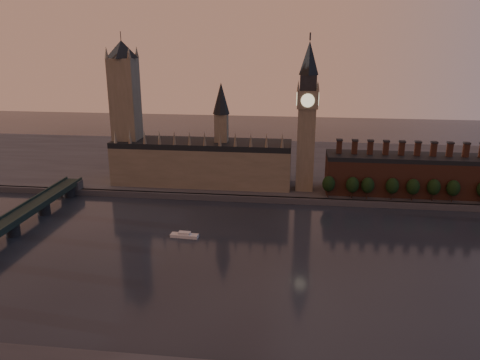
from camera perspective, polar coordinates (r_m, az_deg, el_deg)
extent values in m
plane|color=black|center=(237.28, 5.51, -10.22)|extent=(900.00, 900.00, 0.00)
cube|color=#47484C|center=(319.27, 6.00, -2.49)|extent=(900.00, 4.00, 4.00)
cube|color=#47484C|center=(405.21, 6.27, 1.76)|extent=(900.00, 180.00, 4.00)
cube|color=#7A6B57|center=(345.07, -4.68, 1.84)|extent=(130.00, 30.00, 28.00)
cube|color=black|center=(341.22, -4.75, 4.43)|extent=(130.00, 30.00, 4.00)
cube|color=#7A6B57|center=(336.48, -2.27, 6.04)|extent=(9.00, 9.00, 24.00)
cone|color=black|center=(332.82, -2.32, 9.92)|extent=(12.00, 12.00, 22.00)
cone|color=#7A6B57|center=(343.55, -14.98, 5.19)|extent=(2.60, 2.60, 10.00)
cone|color=#7A6B57|center=(339.73, -13.29, 5.18)|extent=(2.60, 2.60, 10.00)
cone|color=#7A6B57|center=(336.20, -11.56, 5.17)|extent=(2.60, 2.60, 10.00)
cone|color=#7A6B57|center=(332.99, -9.80, 5.15)|extent=(2.60, 2.60, 10.00)
cone|color=#7A6B57|center=(330.09, -8.01, 5.13)|extent=(2.60, 2.60, 10.00)
cone|color=#7A6B57|center=(327.51, -6.19, 5.11)|extent=(2.60, 2.60, 10.00)
cone|color=#7A6B57|center=(325.27, -4.34, 5.07)|extent=(2.60, 2.60, 10.00)
cone|color=#7A6B57|center=(323.37, -2.47, 5.03)|extent=(2.60, 2.60, 10.00)
cone|color=#7A6B57|center=(321.82, -0.58, 4.99)|extent=(2.60, 2.60, 10.00)
cone|color=#7A6B57|center=(320.62, 1.33, 4.94)|extent=(2.60, 2.60, 10.00)
cone|color=#7A6B57|center=(319.77, 3.25, 4.88)|extent=(2.60, 2.60, 10.00)
cone|color=#7A6B57|center=(319.29, 5.18, 4.82)|extent=(2.60, 2.60, 10.00)
cube|color=#7A6B57|center=(353.46, -13.64, 6.93)|extent=(18.00, 18.00, 90.00)
cone|color=black|center=(348.50, -14.24, 15.20)|extent=(24.00, 24.00, 12.00)
cylinder|color=#232326|center=(348.40, -14.32, 16.19)|extent=(0.50, 0.50, 12.00)
cone|color=#7A6B57|center=(344.05, -15.99, 14.72)|extent=(3.00, 3.00, 8.00)
cone|color=#7A6B57|center=(338.28, -13.40, 14.88)|extent=(3.00, 3.00, 8.00)
cone|color=#7A6B57|center=(358.89, -14.99, 14.87)|extent=(3.00, 3.00, 8.00)
cone|color=#7A6B57|center=(353.36, -12.49, 15.01)|extent=(3.00, 3.00, 8.00)
cube|color=#7A6B57|center=(329.77, 7.98, 3.70)|extent=(12.00, 12.00, 58.00)
cube|color=#7A6B57|center=(323.54, 8.24, 9.74)|extent=(14.00, 14.00, 12.00)
cube|color=#232326|center=(322.34, 8.32, 11.67)|extent=(11.00, 11.00, 10.00)
cone|color=black|center=(321.26, 8.45, 14.51)|extent=(13.00, 13.00, 22.00)
cylinder|color=#232326|center=(320.97, 8.56, 16.92)|extent=(1.00, 1.00, 5.00)
cylinder|color=beige|center=(316.40, 8.26, 9.57)|extent=(9.00, 0.50, 9.00)
cylinder|color=beige|center=(330.68, 8.22, 9.89)|extent=(9.00, 0.50, 9.00)
cylinder|color=beige|center=(323.46, 6.94, 9.78)|extent=(0.50, 9.00, 9.00)
cylinder|color=beige|center=(323.77, 9.53, 9.68)|extent=(0.50, 9.00, 9.00)
cone|color=#7A6B57|center=(315.99, 7.13, 11.25)|extent=(2.00, 2.00, 6.00)
cone|color=#7A6B57|center=(316.27, 9.53, 11.15)|extent=(2.00, 2.00, 6.00)
cone|color=#7A6B57|center=(328.92, 7.13, 11.48)|extent=(2.00, 2.00, 6.00)
cone|color=#7A6B57|center=(329.20, 9.44, 11.38)|extent=(2.00, 2.00, 6.00)
cube|color=brown|center=(342.74, 19.64, 0.42)|extent=(110.00, 25.00, 24.00)
cube|color=black|center=(339.34, 19.86, 2.60)|extent=(110.00, 25.00, 3.00)
cube|color=brown|center=(330.49, 11.99, 3.96)|extent=(3.50, 3.50, 9.00)
cube|color=#232326|center=(329.41, 12.05, 4.81)|extent=(4.20, 4.20, 1.00)
cube|color=brown|center=(331.59, 13.80, 3.88)|extent=(3.50, 3.50, 9.00)
cube|color=#232326|center=(330.52, 13.86, 4.73)|extent=(4.20, 4.20, 1.00)
cube|color=brown|center=(333.02, 15.58, 3.80)|extent=(3.50, 3.50, 9.00)
cube|color=#232326|center=(331.96, 15.65, 4.64)|extent=(4.20, 4.20, 1.00)
cube|color=brown|center=(334.77, 17.35, 3.72)|extent=(3.50, 3.50, 9.00)
cube|color=#232326|center=(333.72, 17.43, 4.55)|extent=(4.20, 4.20, 1.00)
cube|color=brown|center=(336.84, 19.10, 3.63)|extent=(3.50, 3.50, 9.00)
cube|color=#232326|center=(335.79, 19.18, 4.46)|extent=(4.20, 4.20, 1.00)
cube|color=brown|center=(339.21, 20.82, 3.54)|extent=(3.50, 3.50, 9.00)
cube|color=#232326|center=(338.17, 20.91, 4.37)|extent=(4.20, 4.20, 1.00)
cube|color=brown|center=(341.89, 22.52, 3.45)|extent=(3.50, 3.50, 9.00)
cube|color=#232326|center=(340.86, 22.62, 4.27)|extent=(4.20, 4.20, 1.00)
cube|color=brown|center=(344.86, 24.19, 3.36)|extent=(3.50, 3.50, 9.00)
cube|color=#232326|center=(343.84, 24.29, 4.17)|extent=(4.20, 4.20, 1.00)
cube|color=brown|center=(348.12, 25.83, 3.27)|extent=(3.50, 3.50, 9.00)
cube|color=#232326|center=(347.11, 25.94, 4.07)|extent=(4.20, 4.20, 1.00)
cylinder|color=black|center=(322.56, 10.69, -1.55)|extent=(0.80, 0.80, 6.00)
ellipsoid|color=black|center=(320.57, 10.75, -0.45)|extent=(8.60, 8.60, 10.75)
cylinder|color=black|center=(323.79, 13.47, -1.66)|extent=(0.80, 0.80, 6.00)
ellipsoid|color=black|center=(321.81, 13.55, -0.56)|extent=(8.60, 8.60, 10.75)
cylinder|color=black|center=(325.16, 15.22, -1.72)|extent=(0.80, 0.80, 6.00)
ellipsoid|color=black|center=(323.19, 15.31, -0.62)|extent=(8.60, 8.60, 10.75)
cylinder|color=black|center=(328.53, 17.98, -1.77)|extent=(0.80, 0.80, 6.00)
ellipsoid|color=black|center=(326.58, 18.08, -0.69)|extent=(8.60, 8.60, 10.75)
cylinder|color=black|center=(331.11, 20.23, -1.85)|extent=(0.80, 0.80, 6.00)
ellipsoid|color=black|center=(329.17, 20.34, -0.78)|extent=(8.60, 8.60, 10.75)
cylinder|color=black|center=(335.37, 22.42, -1.86)|extent=(0.80, 0.80, 6.00)
ellipsoid|color=black|center=(333.46, 22.55, -0.80)|extent=(8.60, 8.60, 10.75)
cylinder|color=black|center=(338.33, 24.43, -1.95)|extent=(0.80, 0.80, 6.00)
ellipsoid|color=black|center=(336.44, 24.56, -0.90)|extent=(8.60, 8.60, 10.75)
cube|color=#47484C|center=(354.81, -19.86, -0.57)|extent=(14.00, 8.00, 6.00)
cylinder|color=#232326|center=(296.54, -25.99, -5.39)|extent=(8.00, 8.00, 7.75)
cylinder|color=#232326|center=(323.40, -22.82, -3.18)|extent=(8.00, 8.00, 7.75)
cylinder|color=#232326|center=(351.50, -20.16, -1.30)|extent=(8.00, 8.00, 7.75)
cube|color=silver|center=(267.61, -6.79, -6.75)|extent=(16.04, 5.52, 1.80)
cube|color=silver|center=(266.98, -6.80, -6.44)|extent=(6.97, 3.81, 1.35)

